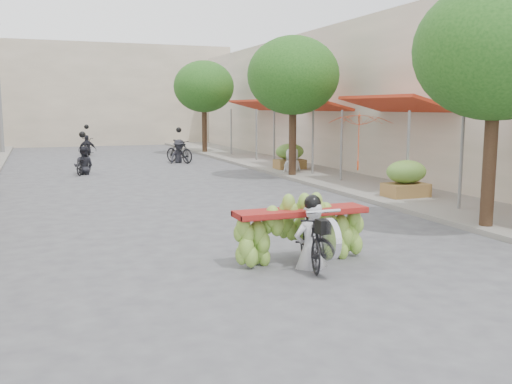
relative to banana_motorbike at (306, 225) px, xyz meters
The scene contains 15 objects.
ground 3.11m from the banana_motorbike, 101.47° to the right, with size 120.00×120.00×0.00m, color #545459.
sidewalk_right 13.64m from the banana_motorbike, 61.99° to the left, with size 4.00×60.00×0.12m, color gray.
shophouse_row_right 16.02m from the banana_motorbike, 44.07° to the left, with size 9.77×40.00×6.00m.
far_building 35.15m from the banana_motorbike, 90.99° to the left, with size 20.00×6.00×7.00m, color #BEAF97.
street_tree_near 5.80m from the banana_motorbike, 12.10° to the left, with size 3.40×3.40×5.25m.
street_tree_mid 12.42m from the banana_motorbike, 66.49° to the left, with size 3.40×3.40×5.25m.
street_tree_far 23.72m from the banana_motorbike, 78.23° to the left, with size 3.40×3.40×5.25m.
produce_crate_mid 7.52m from the banana_motorbike, 41.93° to the left, with size 1.20×0.88×1.16m.
produce_crate_far 14.18m from the banana_motorbike, 66.75° to the left, with size 1.20×0.88×1.16m.
banana_motorbike is the anchor object (origin of this frame).
market_umbrella 8.77m from the banana_motorbike, 53.02° to the left, with size 2.41×2.41×1.81m.
pedestrian 13.26m from the banana_motorbike, 66.41° to the left, with size 0.99×0.68×1.86m.
bg_motorbike_a 15.20m from the banana_motorbike, 99.32° to the left, with size 1.10×1.61×1.95m.
bg_motorbike_b 18.36m from the banana_motorbike, 83.21° to the left, with size 1.34×1.93×1.95m.
bg_motorbike_c 24.41m from the banana_motorbike, 93.66° to the left, with size 1.04×1.74×1.95m.
Camera 1 is at (-3.53, -5.45, 2.64)m, focal length 40.00 mm.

